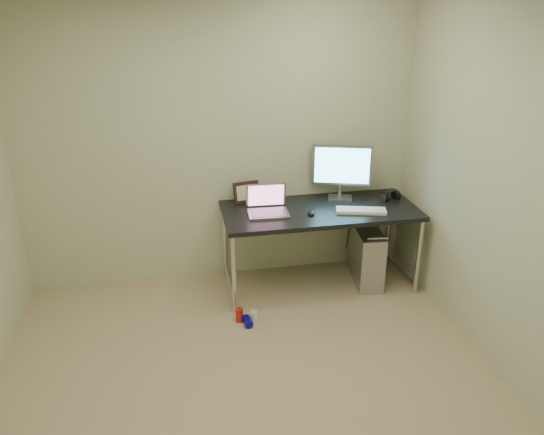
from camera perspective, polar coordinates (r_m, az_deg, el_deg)
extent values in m
plane|color=tan|center=(3.75, -1.97, -18.60)|extent=(3.50, 3.50, 0.00)
cube|color=beige|center=(4.72, -5.64, 7.55)|extent=(3.50, 0.02, 2.50)
cube|color=beige|center=(3.74, 25.24, 1.31)|extent=(0.02, 3.50, 2.50)
cube|color=black|center=(4.68, 5.18, 0.73)|extent=(1.71, 0.75, 0.04)
cylinder|color=silver|center=(4.40, -4.11, -6.19)|extent=(0.04, 0.04, 0.71)
cylinder|color=silver|center=(4.99, -5.10, -2.52)|extent=(0.04, 0.04, 0.71)
cylinder|color=silver|center=(4.84, 15.49, -4.17)|extent=(0.04, 0.04, 0.71)
cylinder|color=silver|center=(5.39, 12.44, -1.04)|extent=(0.04, 0.04, 0.71)
cylinder|color=silver|center=(4.82, -4.53, -7.15)|extent=(0.04, 0.67, 0.04)
cylinder|color=silver|center=(5.23, 13.60, -5.25)|extent=(0.04, 0.67, 0.04)
cube|color=#A8A8AD|center=(4.97, 10.18, -4.15)|extent=(0.27, 0.52, 0.52)
cylinder|color=#A0A0A7|center=(4.68, 11.30, -2.21)|extent=(0.19, 0.05, 0.02)
cylinder|color=#A0A0A7|center=(5.03, 9.57, -0.26)|extent=(0.19, 0.05, 0.02)
cylinder|color=black|center=(5.21, 8.32, -1.00)|extent=(0.01, 0.16, 0.69)
cylinder|color=black|center=(5.23, 9.31, -1.21)|extent=(0.02, 0.11, 0.71)
cylinder|color=red|center=(4.43, -3.53, -10.43)|extent=(0.08, 0.08, 0.12)
cylinder|color=white|center=(4.41, -1.96, -10.65)|extent=(0.07, 0.07, 0.11)
cylinder|color=#0A099E|center=(4.39, -2.64, -11.11)|extent=(0.08, 0.13, 0.07)
cube|color=#A0A0A7|center=(4.53, -0.40, 0.42)|extent=(0.36, 0.26, 0.02)
cube|color=gray|center=(4.52, -0.40, 0.55)|extent=(0.31, 0.22, 0.00)
cube|color=#9C9BA4|center=(4.61, -0.65, 2.43)|extent=(0.35, 0.06, 0.22)
cube|color=#77455E|center=(4.60, -0.63, 2.40)|extent=(0.31, 0.05, 0.19)
cube|color=#A0A0A7|center=(4.93, 7.32, 2.12)|extent=(0.25, 0.21, 0.02)
cylinder|color=#A0A0A7|center=(4.92, 7.29, 2.92)|extent=(0.04, 0.04, 0.12)
cube|color=#A0A0A7|center=(4.84, 7.47, 5.61)|extent=(0.52, 0.19, 0.37)
cube|color=#5ECFFF|center=(4.82, 7.55, 5.53)|extent=(0.47, 0.15, 0.32)
cube|color=white|center=(4.64, 9.57, 0.74)|extent=(0.45, 0.24, 0.03)
ellipsoid|color=black|center=(4.76, 11.72, 1.19)|extent=(0.07, 0.11, 0.03)
ellipsoid|color=black|center=(4.54, 4.24, 0.52)|extent=(0.09, 0.12, 0.03)
cylinder|color=black|center=(4.96, 11.98, 2.17)|extent=(0.06, 0.11, 0.10)
cylinder|color=black|center=(5.00, 13.24, 2.25)|extent=(0.06, 0.11, 0.10)
cube|color=black|center=(4.96, 12.67, 2.79)|extent=(0.13, 0.04, 0.01)
cube|color=black|center=(4.78, -2.79, 2.75)|extent=(0.25, 0.11, 0.19)
cylinder|color=silver|center=(4.81, -0.49, 2.19)|extent=(0.01, 0.01, 0.08)
cylinder|color=white|center=(4.79, -0.49, 2.75)|extent=(0.04, 0.04, 0.04)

